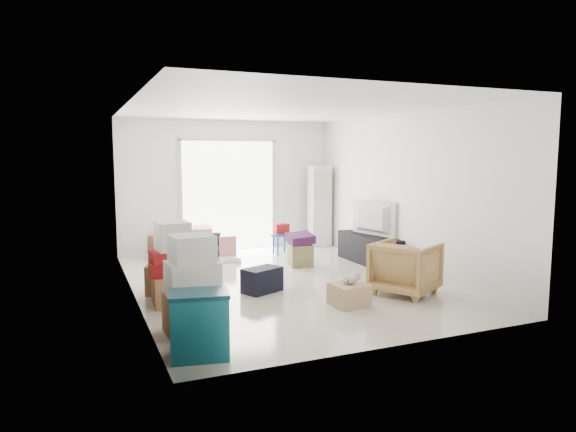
# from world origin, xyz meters

# --- Properties ---
(room_shell) EXTENTS (4.98, 6.48, 3.18)m
(room_shell) POSITION_xyz_m (0.00, 0.00, 1.35)
(room_shell) COLOR beige
(room_shell) RESTS_ON ground
(sliding_door) EXTENTS (2.10, 0.04, 2.33)m
(sliding_door) POSITION_xyz_m (0.00, 2.98, 1.24)
(sliding_door) COLOR white
(sliding_door) RESTS_ON room_shell
(ac_tower) EXTENTS (0.45, 0.30, 1.75)m
(ac_tower) POSITION_xyz_m (1.95, 2.65, 0.88)
(ac_tower) COLOR silver
(ac_tower) RESTS_ON room_shell
(tv_console) EXTENTS (0.47, 1.56, 0.52)m
(tv_console) POSITION_xyz_m (2.00, 0.68, 0.26)
(tv_console) COLOR black
(tv_console) RESTS_ON room_shell
(television) EXTENTS (0.84, 1.20, 0.14)m
(television) POSITION_xyz_m (2.00, 0.68, 0.59)
(television) COLOR black
(television) RESTS_ON tv_console
(sofa) EXTENTS (1.54, 0.64, 0.58)m
(sofa) POSITION_xyz_m (-0.88, 2.50, 0.29)
(sofa) COLOR #232328
(sofa) RESTS_ON room_shell
(pillow_left) EXTENTS (0.39, 0.32, 0.11)m
(pillow_left) POSITION_xyz_m (-1.10, 2.49, 0.64)
(pillow_left) COLOR #CF979E
(pillow_left) RESTS_ON sofa
(pillow_right) EXTENTS (0.42, 0.35, 0.13)m
(pillow_right) POSITION_xyz_m (-0.68, 2.52, 0.65)
(pillow_right) COLOR #CF979E
(pillow_right) RESTS_ON sofa
(armchair) EXTENTS (1.06, 1.08, 0.84)m
(armchair) POSITION_xyz_m (1.36, -1.34, 0.42)
(armchair) COLOR tan
(armchair) RESTS_ON room_shell
(storage_bins) EXTENTS (0.64, 0.50, 0.66)m
(storage_bins) POSITION_xyz_m (-1.90, -2.51, 0.33)
(storage_bins) COLOR #135F6C
(storage_bins) RESTS_ON room_shell
(box_stack_a) EXTENTS (0.63, 0.54, 1.11)m
(box_stack_a) POSITION_xyz_m (-1.80, -1.77, 0.50)
(box_stack_a) COLOR #986E44
(box_stack_a) RESTS_ON room_shell
(box_stack_b) EXTENTS (0.63, 0.57, 1.11)m
(box_stack_b) POSITION_xyz_m (-1.80, -0.57, 0.48)
(box_stack_b) COLOR #986E44
(box_stack_b) RESTS_ON room_shell
(box_stack_c) EXTENTS (0.71, 0.65, 0.88)m
(box_stack_c) POSITION_xyz_m (-1.77, 0.06, 0.43)
(box_stack_c) COLOR #986E44
(box_stack_c) RESTS_ON room_shell
(loose_box) EXTENTS (0.48, 0.48, 0.35)m
(loose_box) POSITION_xyz_m (-1.41, 0.46, 0.18)
(loose_box) COLOR #986E44
(loose_box) RESTS_ON room_shell
(duffel_bag) EXTENTS (0.65, 0.53, 0.36)m
(duffel_bag) POSITION_xyz_m (-0.51, -0.45, 0.18)
(duffel_bag) COLOR black
(duffel_bag) RESTS_ON room_shell
(ottoman) EXTENTS (0.45, 0.45, 0.40)m
(ottoman) POSITION_xyz_m (0.73, 0.94, 0.20)
(ottoman) COLOR olive
(ottoman) RESTS_ON room_shell
(blanket) EXTENTS (0.47, 0.47, 0.14)m
(blanket) POSITION_xyz_m (0.73, 0.94, 0.47)
(blanket) COLOR #401A42
(blanket) RESTS_ON ottoman
(kids_table) EXTENTS (0.48, 0.48, 0.62)m
(kids_table) POSITION_xyz_m (0.84, 2.13, 0.44)
(kids_table) COLOR #1D44B7
(kids_table) RESTS_ON room_shell
(toy_walker) EXTENTS (0.35, 0.31, 0.46)m
(toy_walker) POSITION_xyz_m (-0.34, 1.82, 0.13)
(toy_walker) COLOR silver
(toy_walker) RESTS_ON room_shell
(wood_crate) EXTENTS (0.47, 0.47, 0.29)m
(wood_crate) POSITION_xyz_m (0.33, -1.54, 0.15)
(wood_crate) COLOR tan
(wood_crate) RESTS_ON room_shell
(plush_bunny) EXTENTS (0.30, 0.16, 0.15)m
(plush_bunny) POSITION_xyz_m (0.36, -1.53, 0.36)
(plush_bunny) COLOR #B2ADA8
(plush_bunny) RESTS_ON wood_crate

